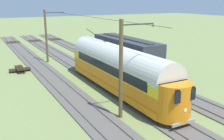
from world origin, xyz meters
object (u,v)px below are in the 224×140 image
vintage_streetcar (117,68)px  boxcar_adjacent (126,53)px  switch_stand (111,54)px  catenary_pole_mid_near (122,68)px  spare_tie_stack (20,69)px  catenary_pole_foreground (47,35)px

vintage_streetcar → boxcar_adjacent: vintage_streetcar is taller
boxcar_adjacent → switch_stand: (-1.70, -6.72, -1.46)m
catenary_pole_mid_near → spare_tie_stack: bearing=-75.3°
spare_tie_stack → catenary_pole_foreground: bearing=-142.7°
catenary_pole_foreground → spare_tie_stack: size_ratio=2.95×
vintage_streetcar → switch_stand: size_ratio=14.29×
spare_tie_stack → switch_stand: bearing=-175.9°
boxcar_adjacent → vintage_streetcar: bearing=52.6°
catenary_pole_mid_near → vintage_streetcar: bearing=-116.7°
catenary_pole_foreground → spare_tie_stack: catenary_pole_foreground is taller
catenary_pole_mid_near → spare_tie_stack: (4.33, -16.54, -3.43)m
vintage_streetcar → spare_tie_stack: vintage_streetcar is taller
boxcar_adjacent → switch_stand: size_ratio=9.03×
catenary_pole_mid_near → spare_tie_stack: size_ratio=2.95×
catenary_pole_mid_near → catenary_pole_foreground: bearing=-90.0°
switch_stand → spare_tie_stack: switch_stand is taller
switch_stand → spare_tie_stack: 12.95m
vintage_streetcar → spare_tie_stack: bearing=-59.0°
catenary_pole_foreground → switch_stand: (-8.58, 2.38, -3.00)m
catenary_pole_foreground → catenary_pole_mid_near: size_ratio=1.00×
boxcar_adjacent → catenary_pole_foreground: (6.88, -9.11, 1.53)m
vintage_streetcar → boxcar_adjacent: bearing=-127.4°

